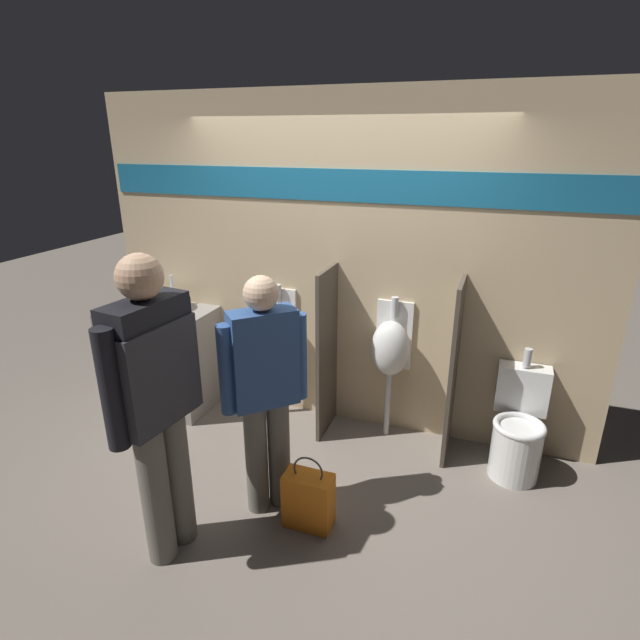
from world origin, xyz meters
TOP-DOWN VIEW (x-y plane):
  - ground_plane at (0.00, 0.00)m, footprint 16.00×16.00m
  - display_wall at (0.00, 0.60)m, footprint 4.19×0.07m
  - sink_counter at (-1.57, 0.27)m, footprint 0.94×0.60m
  - sink_basin at (-1.52, 0.33)m, footprint 0.35×0.35m
  - cell_phone at (-1.29, 0.15)m, footprint 0.07×0.14m
  - divider_near_counter at (-0.01, 0.35)m, footprint 0.03×0.45m
  - divider_mid at (0.99, 0.35)m, footprint 0.03×0.45m
  - urinal_near_counter at (-0.51, 0.45)m, footprint 0.31×0.26m
  - urinal_far at (0.49, 0.45)m, footprint 0.31×0.26m
  - toilet at (1.49, 0.29)m, footprint 0.37×0.53m
  - person_in_vest at (-0.44, -1.21)m, footprint 0.29×0.63m
  - person_with_lanyard at (-0.06, -0.67)m, footprint 0.43×0.42m
  - shopping_bag at (0.26, -0.76)m, footprint 0.31×0.17m

SIDE VIEW (x-z plane):
  - ground_plane at x=0.00m, z-range 0.00..0.00m
  - shopping_bag at x=0.26m, z-range -0.06..0.44m
  - toilet at x=1.49m, z-range -0.13..0.79m
  - sink_counter at x=-1.57m, z-range 0.00..0.90m
  - divider_near_counter at x=-0.01m, z-range 0.00..1.40m
  - divider_mid at x=0.99m, z-range 0.00..1.40m
  - urinal_near_counter at x=-0.51m, z-range 0.19..1.37m
  - urinal_far at x=0.49m, z-range 0.19..1.37m
  - person_with_lanyard at x=-0.06m, z-range 0.08..1.69m
  - cell_phone at x=-1.29m, z-range 0.90..0.92m
  - sink_basin at x=-1.52m, z-range 0.84..1.11m
  - person_in_vest at x=-0.44m, z-range 0.15..1.97m
  - display_wall at x=0.00m, z-range 0.01..2.71m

